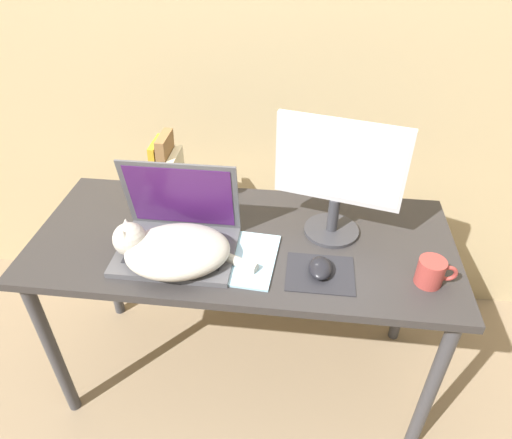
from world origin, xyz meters
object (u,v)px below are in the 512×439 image
(computer_mouse, at_px, (320,268))
(webcam, at_px, (230,184))
(cat, at_px, (173,249))
(book_row, at_px, (167,171))
(mug, at_px, (431,272))
(laptop, at_px, (178,234))
(external_monitor, at_px, (338,174))
(notepad, at_px, (241,258))

(computer_mouse, height_order, webcam, webcam)
(cat, bearing_deg, book_row, 107.00)
(webcam, bearing_deg, computer_mouse, -49.71)
(webcam, distance_m, mug, 0.76)
(laptop, xyz_separation_m, external_monitor, (0.48, 0.14, 0.17))
(notepad, distance_m, webcam, 0.37)
(cat, distance_m, mug, 0.75)
(cat, height_order, computer_mouse, cat)
(computer_mouse, height_order, mug, mug)
(mug, bearing_deg, laptop, 174.63)
(cat, distance_m, computer_mouse, 0.44)
(cat, distance_m, book_row, 0.37)
(external_monitor, xyz_separation_m, mug, (0.28, -0.21, -0.18))
(external_monitor, relative_size, notepad, 1.50)
(external_monitor, bearing_deg, notepad, -148.57)
(computer_mouse, distance_m, book_row, 0.65)
(laptop, bearing_deg, computer_mouse, -8.86)
(book_row, bearing_deg, notepad, -44.89)
(external_monitor, relative_size, mug, 3.45)
(notepad, relative_size, webcam, 3.86)
(external_monitor, bearing_deg, webcam, 153.24)
(webcam, bearing_deg, notepad, -75.47)
(external_monitor, xyz_separation_m, book_row, (-0.58, 0.14, -0.11))
(laptop, height_order, computer_mouse, laptop)
(cat, xyz_separation_m, webcam, (0.11, 0.40, -0.01))
(cat, distance_m, notepad, 0.21)
(computer_mouse, distance_m, mug, 0.31)
(computer_mouse, distance_m, webcam, 0.51)
(notepad, height_order, mug, mug)
(external_monitor, bearing_deg, laptop, -164.16)
(cat, distance_m, external_monitor, 0.55)
(book_row, distance_m, webcam, 0.23)
(laptop, distance_m, cat, 0.08)
(webcam, bearing_deg, cat, -105.18)
(mug, bearing_deg, book_row, 158.20)
(book_row, bearing_deg, mug, -21.80)
(computer_mouse, xyz_separation_m, notepad, (-0.24, 0.04, -0.02))
(cat, relative_size, external_monitor, 1.12)
(computer_mouse, bearing_deg, external_monitor, 79.79)
(laptop, relative_size, mug, 3.16)
(computer_mouse, relative_size, book_row, 0.39)
(laptop, relative_size, notepad, 1.37)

